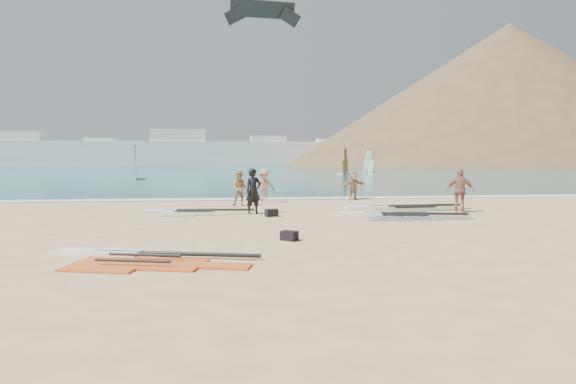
{
  "coord_description": "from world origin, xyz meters",
  "views": [
    {
      "loc": [
        -3.49,
        -15.3,
        2.36
      ],
      "look_at": [
        -1.11,
        4.0,
        1.0
      ],
      "focal_mm": 30.0,
      "sensor_mm": 36.0,
      "label": 1
    }
  ],
  "objects": [
    {
      "name": "beachgoer_right",
      "position": [
        3.59,
        11.5,
        0.82
      ],
      "size": [
        1.58,
        1.02,
        1.63
      ],
      "primitive_type": "imported",
      "rotation": [
        0.0,
        0.0,
        0.39
      ],
      "color": "tan",
      "rests_on": "ground"
    },
    {
      "name": "windsurfer_right",
      "position": [
        20.58,
        65.7,
        1.25
      ],
      "size": [
        2.41,
        2.65,
        4.26
      ],
      "rotation": [
        0.0,
        0.0,
        0.41
      ],
      "color": "white",
      "rests_on": "ground"
    },
    {
      "name": "beachgoer_left",
      "position": [
        -2.94,
        8.68,
        0.87
      ],
      "size": [
        0.91,
        0.74,
        1.73
      ],
      "primitive_type": "imported",
      "rotation": [
        0.0,
        0.0,
        -0.1
      ],
      "color": "#A8834E",
      "rests_on": "ground"
    },
    {
      "name": "beachgoer_mid",
      "position": [
        -1.63,
        10.15,
        0.9
      ],
      "size": [
        1.2,
        0.74,
        1.8
      ],
      "primitive_type": "imported",
      "rotation": [
        0.0,
        0.0,
        0.07
      ],
      "color": "tan",
      "rests_on": "ground"
    },
    {
      "name": "windsurfer_centre",
      "position": [
        13.63,
        54.26,
        1.25
      ],
      "size": [
        2.35,
        2.5,
        4.24
      ],
      "rotation": [
        0.0,
        0.0,
        -0.52
      ],
      "color": "white",
      "rests_on": "ground"
    },
    {
      "name": "far_town",
      "position": [
        -15.72,
        150.0,
        4.49
      ],
      "size": [
        160.0,
        8.0,
        12.0
      ],
      "color": "white",
      "rests_on": "ground"
    },
    {
      "name": "kitesurf_kite",
      "position": [
        0.1,
        35.03,
        17.4
      ],
      "size": [
        7.94,
        1.44,
        2.53
      ],
      "rotation": [
        0.0,
        0.0,
        0.09
      ],
      "color": "black",
      "rests_on": "ground"
    },
    {
      "name": "gear_bag_far",
      "position": [
        -1.77,
        -1.69,
        0.14
      ],
      "size": [
        0.55,
        0.53,
        0.27
      ],
      "primitive_type": "cube",
      "rotation": [
        0.0,
        0.0,
        -0.66
      ],
      "color": "black",
      "rests_on": "ground"
    },
    {
      "name": "beachgoer_back",
      "position": [
        6.58,
        4.62,
        0.96
      ],
      "size": [
        1.22,
        0.92,
        1.92
      ],
      "primitive_type": "imported",
      "rotation": [
        0.0,
        0.0,
        2.68
      ],
      "color": "#9A5E49",
      "rests_on": "ground"
    },
    {
      "name": "rig_red",
      "position": [
        -5.82,
        -3.95,
        0.05
      ],
      "size": [
        5.05,
        2.62,
        0.2
      ],
      "rotation": [
        0.0,
        0.0,
        -0.25
      ],
      "color": "#C7451C",
      "rests_on": "ground"
    },
    {
      "name": "gear_bag_near",
      "position": [
        -1.78,
        4.06,
        0.15
      ],
      "size": [
        0.57,
        0.48,
        0.3
      ],
      "primitive_type": "cube",
      "rotation": [
        0.0,
        0.0,
        0.33
      ],
      "color": "black",
      "rests_on": "ground"
    },
    {
      "name": "rig_orange",
      "position": [
        4.36,
        6.23,
        0.05
      ],
      "size": [
        5.86,
        2.36,
        0.2
      ],
      "rotation": [
        0.0,
        0.0,
        0.07
      ],
      "color": "#DC6E01",
      "rests_on": "ground"
    },
    {
      "name": "sea",
      "position": [
        0.0,
        132.0,
        0.0
      ],
      "size": [
        300.0,
        240.0,
        0.06
      ],
      "primitive_type": "cube",
      "color": "#0B4F52",
      "rests_on": "ground"
    },
    {
      "name": "rig_green",
      "position": [
        -5.33,
        5.73,
        0.05
      ],
      "size": [
        4.92,
        2.15,
        0.19
      ],
      "rotation": [
        0.0,
        0.0,
        -0.09
      ],
      "color": "#70D424",
      "rests_on": "ground"
    },
    {
      "name": "rig_grey",
      "position": [
        3.04,
        3.34,
        0.05
      ],
      "size": [
        5.25,
        2.6,
        0.2
      ],
      "rotation": [
        0.0,
        0.0,
        -0.21
      ],
      "color": "#262628",
      "rests_on": "ground"
    },
    {
      "name": "person_wetsuit",
      "position": [
        -2.46,
        5.0,
        0.97
      ],
      "size": [
        0.83,
        0.71,
        1.94
      ],
      "primitive_type": "imported",
      "rotation": [
        0.0,
        0.0,
        0.41
      ],
      "color": "black",
      "rests_on": "ground"
    },
    {
      "name": "windsurfer_left",
      "position": [
        -13.82,
        40.0,
        1.19
      ],
      "size": [
        2.27,
        2.61,
        3.98
      ],
      "rotation": [
        0.0,
        0.0,
        0.23
      ],
      "color": "white",
      "rests_on": "ground"
    },
    {
      "name": "headland_main",
      "position": [
        85.0,
        130.0,
        0.0
      ],
      "size": [
        143.0,
        143.0,
        45.0
      ],
      "primitive_type": "cone",
      "color": "brown",
      "rests_on": "ground"
    },
    {
      "name": "surf_line",
      "position": [
        0.0,
        12.3,
        0.0
      ],
      "size": [
        300.0,
        1.2,
        0.04
      ],
      "primitive_type": "cube",
      "color": "white",
      "rests_on": "ground"
    },
    {
      "name": "ground",
      "position": [
        0.0,
        0.0,
        0.0
      ],
      "size": [
        300.0,
        300.0,
        0.0
      ],
      "primitive_type": "plane",
      "color": "tan",
      "rests_on": "ground"
    }
  ]
}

